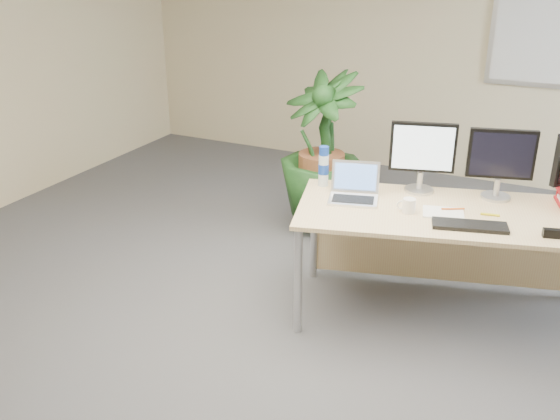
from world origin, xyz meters
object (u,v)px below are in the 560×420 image
at_px(monitor_left, 422,153).
at_px(laptop, 354,190).
at_px(floor_plant, 322,153).
at_px(monitor_right, 501,160).
at_px(desk, 452,228).

xyz_separation_m(monitor_left, laptop, (-0.37, -0.32, -0.23)).
relative_size(floor_plant, monitor_right, 3.07).
height_order(desk, monitor_right, monitor_right).
xyz_separation_m(floor_plant, monitor_left, (1.01, -0.65, 0.33)).
distance_m(floor_plant, laptop, 1.16).
bearing_deg(monitor_left, monitor_right, 11.12).
xyz_separation_m(desk, monitor_right, (0.23, 0.24, 0.45)).
distance_m(monitor_left, laptop, 0.54).
bearing_deg(laptop, floor_plant, 123.14).
height_order(monitor_left, monitor_right, monitor_left).
relative_size(floor_plant, laptop, 3.82).
bearing_deg(floor_plant, laptop, -56.86).
bearing_deg(monitor_right, floor_plant, 160.05).
height_order(floor_plant, laptop, floor_plant).
relative_size(desk, floor_plant, 1.48).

